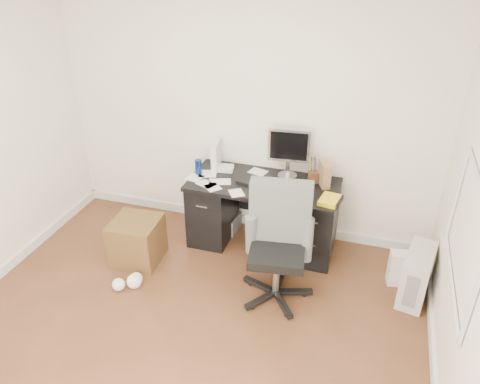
% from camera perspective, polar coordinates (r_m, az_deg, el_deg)
% --- Properties ---
extents(ground, '(4.00, 4.00, 0.00)m').
position_cam_1_polar(ground, '(4.01, -8.26, -18.79)').
color(ground, '#492D17').
rests_on(ground, ground).
extents(room_shell, '(4.02, 4.02, 2.71)m').
position_cam_1_polar(room_shell, '(3.00, -9.71, 3.08)').
color(room_shell, silver).
rests_on(room_shell, ground).
extents(desk, '(1.50, 0.70, 0.75)m').
position_cam_1_polar(desk, '(4.86, 2.79, -2.49)').
color(desk, black).
rests_on(desk, ground).
extents(loose_papers, '(1.10, 0.60, 0.00)m').
position_cam_1_polar(loose_papers, '(4.69, 0.36, 1.22)').
color(loose_papers, white).
rests_on(loose_papers, desk).
extents(lcd_monitor, '(0.44, 0.28, 0.53)m').
position_cam_1_polar(lcd_monitor, '(4.70, 5.94, 4.74)').
color(lcd_monitor, '#B0B0B5').
rests_on(lcd_monitor, desk).
extents(keyboard, '(0.49, 0.23, 0.03)m').
position_cam_1_polar(keyboard, '(4.64, 2.49, 1.04)').
color(keyboard, black).
rests_on(keyboard, desk).
extents(computer_mouse, '(0.08, 0.08, 0.06)m').
position_cam_1_polar(computer_mouse, '(4.60, 7.73, 0.77)').
color(computer_mouse, '#B0B0B5').
rests_on(computer_mouse, desk).
extents(travel_mug, '(0.07, 0.07, 0.16)m').
position_cam_1_polar(travel_mug, '(4.83, -5.08, 3.06)').
color(travel_mug, navy).
rests_on(travel_mug, desk).
extents(white_binder, '(0.16, 0.27, 0.30)m').
position_cam_1_polar(white_binder, '(4.91, -2.94, 4.50)').
color(white_binder, silver).
rests_on(white_binder, desk).
extents(magazine_file, '(0.18, 0.23, 0.24)m').
position_cam_1_polar(magazine_file, '(4.66, 10.25, 2.19)').
color(magazine_file, '#9A7A4A').
rests_on(magazine_file, desk).
extents(pen_cup, '(0.15, 0.15, 0.27)m').
position_cam_1_polar(pen_cup, '(4.69, 9.00, 2.69)').
color(pen_cup, '#573319').
rests_on(pen_cup, desk).
extents(yellow_book, '(0.22, 0.26, 0.04)m').
position_cam_1_polar(yellow_book, '(4.42, 10.96, -0.99)').
color(yellow_book, yellow).
rests_on(yellow_book, desk).
extents(paper_remote, '(0.29, 0.23, 0.02)m').
position_cam_1_polar(paper_remote, '(4.42, 3.19, -0.54)').
color(paper_remote, white).
rests_on(paper_remote, desk).
extents(office_chair, '(0.71, 0.71, 1.10)m').
position_cam_1_polar(office_chair, '(4.11, 4.60, -6.72)').
color(office_chair, '#515452').
rests_on(office_chair, ground).
extents(pc_tower, '(0.31, 0.53, 0.50)m').
position_cam_1_polar(pc_tower, '(4.56, 20.71, -9.45)').
color(pc_tower, '#B0AC9F').
rests_on(pc_tower, ground).
extents(shopping_bag, '(0.29, 0.23, 0.35)m').
position_cam_1_polar(shopping_bag, '(4.72, 19.23, -8.80)').
color(shopping_bag, silver).
rests_on(shopping_bag, ground).
extents(wicker_basket, '(0.48, 0.48, 0.46)m').
position_cam_1_polar(wicker_basket, '(4.84, -12.43, -5.78)').
color(wicker_basket, '#4A2E16').
rests_on(wicker_basket, ground).
extents(desk_printer, '(0.33, 0.28, 0.19)m').
position_cam_1_polar(desk_printer, '(5.27, -1.95, -3.65)').
color(desk_printer, slate).
rests_on(desk_printer, ground).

